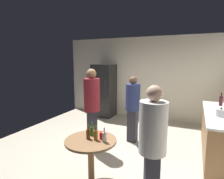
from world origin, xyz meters
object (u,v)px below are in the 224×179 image
(refrigerator, at_px, (104,90))
(kettle, at_px, (221,113))
(wine_bottle_on_counter, at_px, (221,101))
(plastic_cup_red, at_px, (102,136))
(beer_bottle_clear, at_px, (104,137))
(person_in_white_shirt, at_px, (153,141))
(beer_bottle_amber, at_px, (96,135))
(beer_bottle_brown, at_px, (88,134))
(beer_bottle_green, at_px, (92,131))
(foreground_table, at_px, (91,146))
(person_in_maroon_shirt, at_px, (92,103))
(person_in_navy_shirt, at_px, (133,104))

(refrigerator, height_order, kettle, refrigerator)
(wine_bottle_on_counter, relative_size, plastic_cup_red, 2.82)
(beer_bottle_clear, relative_size, person_in_white_shirt, 0.14)
(person_in_white_shirt, bearing_deg, kettle, -139.47)
(beer_bottle_amber, relative_size, beer_bottle_brown, 1.00)
(beer_bottle_green, bearing_deg, kettle, 35.96)
(refrigerator, xyz_separation_m, beer_bottle_clear, (1.70, -3.40, -0.08))
(foreground_table, distance_m, plastic_cup_red, 0.24)
(person_in_white_shirt, distance_m, person_in_maroon_shirt, 1.98)
(refrigerator, bearing_deg, beer_bottle_amber, -65.45)
(beer_bottle_green, bearing_deg, wine_bottle_on_counter, 49.56)
(wine_bottle_on_counter, xyz_separation_m, plastic_cup_red, (-1.83, -2.46, -0.23))
(beer_bottle_clear, bearing_deg, beer_bottle_green, 154.34)
(wine_bottle_on_counter, distance_m, person_in_navy_shirt, 2.04)
(kettle, height_order, beer_bottle_brown, kettle)
(refrigerator, relative_size, person_in_navy_shirt, 1.14)
(person_in_maroon_shirt, height_order, person_in_navy_shirt, person_in_maroon_shirt)
(kettle, xyz_separation_m, beer_bottle_clear, (-1.66, -1.56, -0.15))
(wine_bottle_on_counter, bearing_deg, beer_bottle_brown, -128.69)
(beer_bottle_green, height_order, person_in_white_shirt, person_in_white_shirt)
(plastic_cup_red, relative_size, person_in_white_shirt, 0.07)
(beer_bottle_green, bearing_deg, beer_bottle_amber, -41.91)
(person_in_white_shirt, xyz_separation_m, person_in_navy_shirt, (-0.88, 1.96, -0.05))
(beer_bottle_amber, bearing_deg, foreground_table, -167.11)
(kettle, relative_size, beer_bottle_amber, 1.06)
(kettle, height_order, person_in_white_shirt, person_in_white_shirt)
(person_in_navy_shirt, bearing_deg, person_in_maroon_shirt, -37.41)
(plastic_cup_red, bearing_deg, person_in_maroon_shirt, 127.49)
(wine_bottle_on_counter, height_order, beer_bottle_brown, wine_bottle_on_counter)
(foreground_table, height_order, person_in_navy_shirt, person_in_navy_shirt)
(beer_bottle_amber, relative_size, person_in_navy_shirt, 0.15)
(kettle, distance_m, beer_bottle_green, 2.42)
(refrigerator, bearing_deg, beer_bottle_green, -66.68)
(wine_bottle_on_counter, height_order, beer_bottle_clear, wine_bottle_on_counter)
(person_in_maroon_shirt, bearing_deg, kettle, 74.43)
(wine_bottle_on_counter, bearing_deg, plastic_cup_red, -126.73)
(person_in_white_shirt, bearing_deg, person_in_maroon_shirt, -59.98)
(person_in_white_shirt, height_order, person_in_maroon_shirt, person_in_maroon_shirt)
(kettle, bearing_deg, plastic_cup_red, -139.76)
(beer_bottle_amber, height_order, plastic_cup_red, beer_bottle_amber)
(person_in_white_shirt, bearing_deg, beer_bottle_green, -39.48)
(person_in_navy_shirt, bearing_deg, refrigerator, -131.38)
(person_in_maroon_shirt, bearing_deg, plastic_cup_red, 9.70)
(beer_bottle_green, xyz_separation_m, beer_bottle_clear, (0.30, -0.14, 0.00))
(plastic_cup_red, bearing_deg, beer_bottle_brown, -157.90)
(beer_bottle_green, bearing_deg, person_in_navy_shirt, 84.24)
(beer_bottle_clear, height_order, person_in_navy_shirt, person_in_navy_shirt)
(beer_bottle_green, bearing_deg, beer_bottle_brown, -84.31)
(foreground_table, bearing_deg, person_in_navy_shirt, 86.71)
(beer_bottle_green, xyz_separation_m, person_in_maroon_shirt, (-0.51, 0.89, 0.22))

